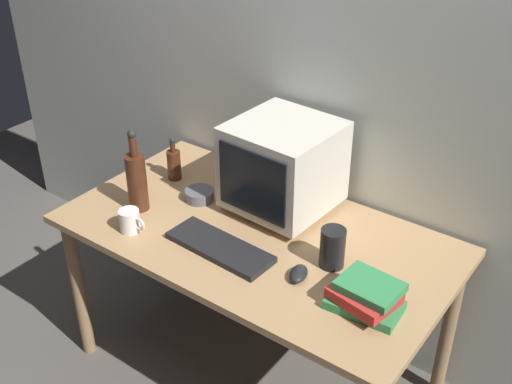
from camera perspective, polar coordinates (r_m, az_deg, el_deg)
ground_plane at (r=2.94m, az=-0.00°, el=-15.58°), size 6.00×6.00×0.00m
back_wall at (r=2.57m, az=6.33°, el=10.65°), size 4.00×0.08×2.50m
desk at (r=2.50m, az=-0.00°, el=-5.24°), size 1.51×0.82×0.75m
crt_monitor at (r=2.50m, az=2.42°, el=2.32°), size 0.40×0.41×0.37m
keyboard at (r=2.36m, az=-3.25°, el=-4.95°), size 0.43×0.17×0.02m
computer_mouse at (r=2.22m, az=3.82°, el=-7.29°), size 0.09×0.11×0.04m
bottle_tall at (r=2.57m, az=-10.61°, el=1.06°), size 0.08×0.08×0.35m
bottle_short at (r=2.78m, az=-7.34°, el=2.54°), size 0.06×0.06×0.20m
book_stack at (r=2.11m, az=9.78°, el=-9.17°), size 0.25×0.20×0.10m
mug at (r=2.48m, az=-11.17°, el=-2.54°), size 0.12×0.08×0.09m
cd_spindle at (r=2.65m, az=-5.08°, el=-0.26°), size 0.12×0.12×0.04m
metal_canister at (r=2.26m, az=6.85°, el=-4.96°), size 0.09×0.09×0.15m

